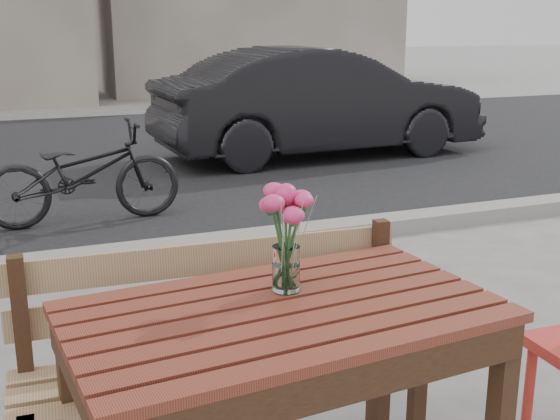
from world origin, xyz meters
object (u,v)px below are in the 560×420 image
(main_table, at_px, (284,347))
(bicycle, at_px, (83,174))
(main_vase, at_px, (286,225))
(parked_car, at_px, (319,102))

(main_table, height_order, bicycle, bicycle)
(main_vase, height_order, bicycle, main_vase)
(parked_car, bearing_deg, bicycle, 121.36)
(main_vase, xyz_separation_m, parked_car, (2.83, 5.84, -0.34))
(main_vase, distance_m, bicycle, 3.88)
(main_table, distance_m, parked_car, 6.63)
(main_table, relative_size, parked_car, 0.33)
(main_table, distance_m, bicycle, 3.96)
(bicycle, bearing_deg, parked_car, -57.62)
(main_table, bearing_deg, bicycle, 87.39)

